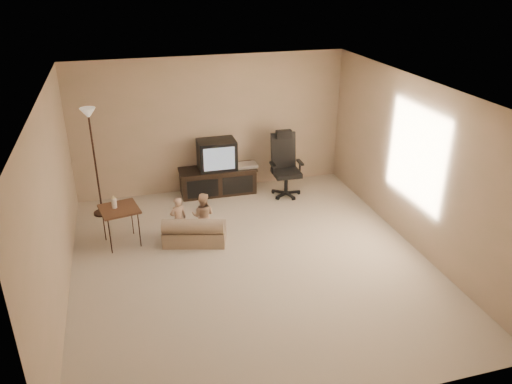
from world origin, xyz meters
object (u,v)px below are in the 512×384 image
(toddler_left, at_px, (178,219))
(toddler_right, at_px, (203,216))
(side_table, at_px, (119,209))
(tv_stand, at_px, (218,171))
(child_sofa, at_px, (194,232))
(office_chair, at_px, (285,172))
(floor_lamp, at_px, (92,139))

(toddler_left, distance_m, toddler_right, 0.38)
(toddler_left, bearing_deg, side_table, -25.01)
(tv_stand, bearing_deg, child_sofa, -111.98)
(office_chair, bearing_deg, toddler_left, -148.96)
(tv_stand, height_order, office_chair, office_chair)
(office_chair, relative_size, toddler_left, 1.63)
(side_table, bearing_deg, tv_stand, 38.51)
(toddler_left, height_order, toddler_right, toddler_right)
(side_table, relative_size, toddler_left, 1.11)
(tv_stand, distance_m, child_sofa, 1.89)
(tv_stand, bearing_deg, floor_lamp, -170.46)
(toddler_right, bearing_deg, child_sofa, 63.21)
(tv_stand, xyz_separation_m, toddler_right, (-0.56, -1.58, -0.05))
(floor_lamp, xyz_separation_m, toddler_right, (1.55, -1.26, -0.99))
(toddler_left, bearing_deg, toddler_right, 164.20)
(tv_stand, relative_size, side_table, 1.77)
(floor_lamp, height_order, child_sofa, floor_lamp)
(office_chair, bearing_deg, toddler_right, -143.87)
(tv_stand, relative_size, toddler_left, 1.97)
(toddler_left, bearing_deg, floor_lamp, -63.01)
(floor_lamp, bearing_deg, side_table, -74.77)
(floor_lamp, xyz_separation_m, toddler_left, (1.17, -1.26, -0.99))
(child_sofa, bearing_deg, tv_stand, 82.61)
(tv_stand, relative_size, floor_lamp, 0.78)
(tv_stand, xyz_separation_m, toddler_left, (-0.95, -1.58, -0.06))
(toddler_right, bearing_deg, side_table, 16.25)
(office_chair, xyz_separation_m, toddler_left, (-2.13, -1.19, -0.06))
(side_table, bearing_deg, toddler_right, -6.45)
(side_table, distance_m, toddler_left, 0.90)
(office_chair, bearing_deg, side_table, -158.81)
(side_table, bearing_deg, floor_lamp, 105.23)
(floor_lamp, bearing_deg, toddler_right, -39.16)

